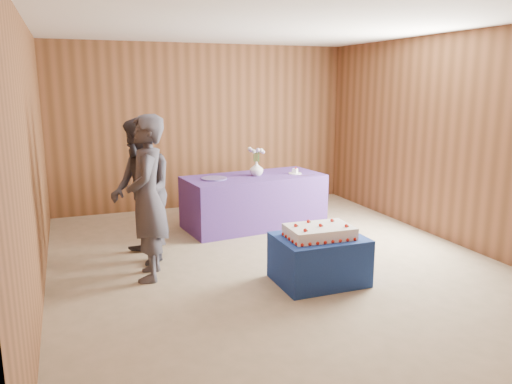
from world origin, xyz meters
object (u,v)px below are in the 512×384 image
sheet_cake (319,232)px  guest_right (141,191)px  serving_table (254,201)px  cake_table (319,259)px  guest_left (147,198)px  vase (256,169)px

sheet_cake → guest_right: (-1.61, 1.34, 0.29)m
serving_table → guest_right: guest_right is taller
serving_table → cake_table: bearing=-99.2°
cake_table → guest_right: bearing=141.3°
guest_left → guest_right: 0.55m
vase → guest_left: 2.32m
vase → guest_left: (-1.79, -1.48, 0.03)m
guest_left → sheet_cake: bearing=76.3°
cake_table → guest_left: guest_left is taller
cake_table → vase: bearing=86.2°
guest_left → guest_right: size_ratio=1.04×
vase → serving_table: bearing=171.9°
cake_table → serving_table: size_ratio=0.45×
cake_table → sheet_cake: bearing=-124.1°
guest_left → serving_table: bearing=142.2°
serving_table → guest_left: (-1.76, -1.48, 0.50)m
cake_table → guest_left: 1.92m
sheet_cake → vase: bearing=88.1°
cake_table → guest_left: (-1.64, 0.76, 0.63)m
sheet_cake → cake_table: bearing=58.2°
serving_table → sheet_cake: 2.28m
vase → cake_table: bearing=-93.8°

